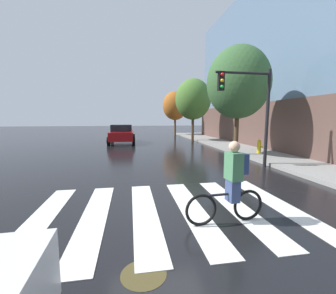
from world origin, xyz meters
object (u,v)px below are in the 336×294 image
fire_hydrant (259,146)px  street_tree_mid (193,99)px  cyclist (232,183)px  sedan_mid (122,134)px  traffic_light_near (250,101)px  street_tree_far (175,106)px  street_tree_near (238,83)px  manhole_cover (144,274)px

fire_hydrant → street_tree_mid: size_ratio=0.14×
cyclist → sedan_mid: bearing=99.9°
cyclist → traffic_light_near: bearing=57.4°
street_tree_far → traffic_light_near: bearing=-91.6°
street_tree_far → street_tree_near: bearing=-89.1°
sedan_mid → street_tree_far: size_ratio=0.87×
fire_hydrant → traffic_light_near: bearing=-129.3°
sedan_mid → cyclist: 15.60m
manhole_cover → street_tree_near: (5.66, 8.66, 4.03)m
fire_hydrant → street_tree_far: 16.10m
sedan_mid → traffic_light_near: (5.73, -10.63, 2.03)m
street_tree_near → street_tree_far: (-0.25, 15.79, -0.37)m
street_tree_mid → manhole_cover: bearing=-108.1°
manhole_cover → street_tree_far: 25.30m
sedan_mid → cyclist: (2.69, -15.37, 0.01)m
street_tree_mid → street_tree_far: street_tree_mid is taller
fire_hydrant → street_tree_near: street_tree_near is taller
street_tree_near → street_tree_far: street_tree_near is taller
manhole_cover → street_tree_mid: 18.19m
traffic_light_near → street_tree_far: 18.47m
traffic_light_near → street_tree_mid: 10.96m
traffic_light_near → sedan_mid: bearing=118.3°
manhole_cover → street_tree_mid: size_ratio=0.11×
cyclist → street_tree_mid: 16.34m
cyclist → street_tree_near: size_ratio=0.29×
sedan_mid → street_tree_mid: 7.03m
cyclist → street_tree_far: (3.55, 23.18, 2.82)m
sedan_mid → traffic_light_near: size_ratio=1.12×
manhole_cover → street_tree_mid: bearing=71.9°
fire_hydrant → street_tree_near: bearing=-176.4°
cyclist → street_tree_near: 8.90m
sedan_mid → manhole_cover: bearing=-87.1°
sedan_mid → street_tree_mid: street_tree_mid is taller
cyclist → street_tree_mid: size_ratio=0.30×
manhole_cover → sedan_mid: bearing=92.9°
manhole_cover → street_tree_near: street_tree_near is taller
street_tree_mid → fire_hydrant: bearing=-78.8°
manhole_cover → street_tree_near: bearing=56.8°
sedan_mid → street_tree_mid: size_ratio=0.83×
sedan_mid → street_tree_mid: (6.35, 0.27, 3.00)m
traffic_light_near → street_tree_mid: bearing=86.7°
sedan_mid → cyclist: size_ratio=2.75×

